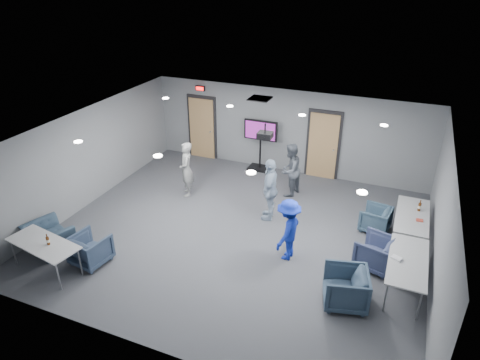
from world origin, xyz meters
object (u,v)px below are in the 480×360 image
at_px(tv_stand, 260,142).
at_px(chair_right_c, 345,288).
at_px(person_a, 186,169).
at_px(person_b, 290,170).
at_px(table_right_b, 408,262).
at_px(chair_right_b, 376,253).
at_px(table_right_a, 412,216).
at_px(person_d, 288,230).
at_px(projector, 265,135).
at_px(chair_right_a, 375,219).
at_px(person_c, 270,189).
at_px(chair_front_a, 90,249).
at_px(bottle_front, 48,241).
at_px(table_front_left, 43,245).
at_px(bottle_right, 419,207).
at_px(chair_front_b, 49,238).

bearing_deg(tv_stand, chair_right_c, -54.88).
relative_size(person_a, person_b, 1.02).
distance_m(table_right_b, tv_stand, 6.50).
xyz_separation_m(chair_right_b, table_right_a, (0.65, 1.36, 0.32)).
xyz_separation_m(person_b, chair_right_b, (2.75, -2.51, -0.43)).
bearing_deg(chair_right_c, person_d, -138.48).
height_order(chair_right_b, projector, projector).
bearing_deg(chair_right_a, projector, -68.99).
xyz_separation_m(person_b, person_c, (-0.12, -1.44, 0.06)).
bearing_deg(chair_front_a, bottle_front, 55.37).
bearing_deg(bottle_front, tv_stand, 70.52).
xyz_separation_m(table_right_b, tv_stand, (-4.79, 4.38, 0.27)).
distance_m(chair_front_a, projector, 4.85).
bearing_deg(table_right_b, tv_stand, 47.58).
relative_size(chair_right_a, bottle_front, 2.67).
bearing_deg(table_front_left, bottle_right, 40.88).
xyz_separation_m(person_a, table_front_left, (-1.17, -4.29, -0.13)).
distance_m(person_a, chair_right_c, 5.85).
distance_m(chair_front_a, chair_front_b, 1.22).
distance_m(chair_right_b, projector, 3.73).
height_order(chair_right_a, table_right_b, table_right_b).
relative_size(chair_front_a, table_front_left, 0.43).
xyz_separation_m(person_a, tv_stand, (1.37, 2.46, 0.14)).
height_order(person_c, table_front_left, person_c).
xyz_separation_m(chair_front_a, table_right_a, (6.64, 3.67, 0.33)).
bearing_deg(bottle_right, tv_stand, 155.81).
distance_m(person_a, table_right_a, 6.17).
bearing_deg(person_a, chair_right_a, 60.69).
height_order(person_c, table_right_b, person_c).
distance_m(person_b, projector, 2.29).
relative_size(chair_right_a, chair_right_c, 0.83).
xyz_separation_m(table_front_left, bottle_front, (0.16, 0.01, 0.15)).
bearing_deg(bottle_right, person_b, 165.95).
distance_m(person_d, chair_right_b, 2.01).
distance_m(person_c, chair_right_b, 3.10).
height_order(person_c, table_right_a, person_c).
height_order(person_d, bottle_front, person_d).
distance_m(person_a, chair_front_b, 4.08).
height_order(chair_front_a, table_right_a, table_right_a).
height_order(chair_right_b, bottle_right, bottle_right).
relative_size(bottle_front, tv_stand, 0.16).
relative_size(chair_right_a, chair_right_b, 0.88).
relative_size(person_a, person_c, 0.95).
distance_m(person_a, table_right_b, 6.46).
height_order(person_d, chair_right_a, person_d).
distance_m(table_front_left, bottle_right, 8.74).
distance_m(person_d, chair_front_a, 4.49).
relative_size(chair_front_a, bottle_right, 2.65).
xyz_separation_m(chair_right_b, projector, (-2.99, 0.91, 2.03)).
relative_size(table_right_a, table_front_left, 1.01).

